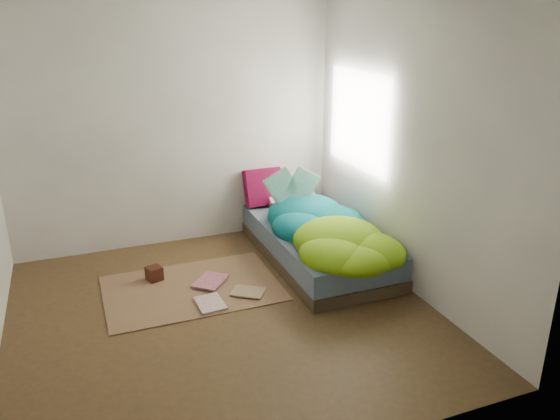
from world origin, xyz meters
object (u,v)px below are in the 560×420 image
object	(u,v)px
open_book	(293,176)
floor_book_b	(198,279)
bed	(317,244)
wooden_box	(154,273)
pillow_magenta	(263,187)
floor_book_a	(198,306)

from	to	relation	value
open_book	floor_book_b	distance (m)	1.45
bed	wooden_box	distance (m)	1.68
pillow_magenta	floor_book_b	world-z (taller)	pillow_magenta
pillow_magenta	bed	bearing A→B (deg)	-74.70
pillow_magenta	floor_book_a	bearing A→B (deg)	-128.98
wooden_box	bed	bearing A→B (deg)	-4.16
pillow_magenta	floor_book_b	distance (m)	1.50
open_book	floor_book_a	bearing A→B (deg)	-137.58
bed	floor_book_b	size ratio (longest dim) A/B	5.95
bed	open_book	world-z (taller)	open_book
open_book	wooden_box	world-z (taller)	open_book
bed	open_book	xyz separation A→B (m)	(-0.14, 0.35, 0.66)
floor_book_a	floor_book_b	size ratio (longest dim) A/B	0.93
bed	floor_book_b	world-z (taller)	bed
wooden_box	floor_book_b	distance (m)	0.43
bed	pillow_magenta	size ratio (longest dim) A/B	4.70
wooden_box	floor_book_b	size ratio (longest dim) A/B	0.40
bed	floor_book_a	xyz separation A→B (m)	(-1.41, -0.54, -0.14)
open_book	floor_book_b	xyz separation A→B (m)	(-1.14, -0.40, -0.80)
pillow_magenta	wooden_box	bearing A→B (deg)	-151.54
pillow_magenta	floor_book_a	distance (m)	1.92
bed	floor_book_b	distance (m)	1.29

